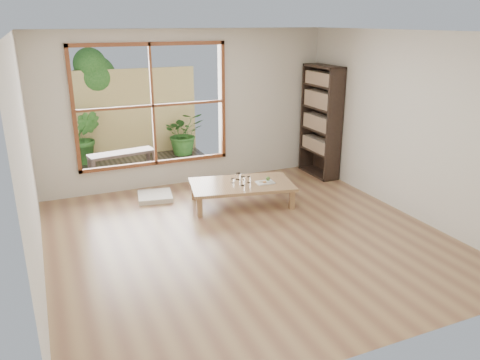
{
  "coord_description": "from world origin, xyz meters",
  "views": [
    {
      "loc": [
        -2.33,
        -5.13,
        2.73
      ],
      "look_at": [
        0.21,
        0.69,
        0.55
      ],
      "focal_mm": 35.0,
      "sensor_mm": 36.0,
      "label": 1
    }
  ],
  "objects_px": {
    "low_table": "(242,186)",
    "bookshelf": "(321,122)",
    "garden_bench": "(122,155)",
    "food_tray": "(266,181)"
  },
  "relations": [
    {
      "from": "low_table",
      "to": "garden_bench",
      "type": "bearing_deg",
      "value": 133.32
    },
    {
      "from": "bookshelf",
      "to": "food_tray",
      "type": "xyz_separation_m",
      "value": [
        -1.56,
        -0.92,
        -0.63
      ]
    },
    {
      "from": "garden_bench",
      "to": "food_tray",
      "type": "bearing_deg",
      "value": -62.75
    },
    {
      "from": "bookshelf",
      "to": "garden_bench",
      "type": "distance_m",
      "value": 3.71
    },
    {
      "from": "bookshelf",
      "to": "garden_bench",
      "type": "relative_size",
      "value": 1.58
    },
    {
      "from": "food_tray",
      "to": "garden_bench",
      "type": "xyz_separation_m",
      "value": [
        -1.77,
        2.43,
        -0.01
      ]
    },
    {
      "from": "low_table",
      "to": "bookshelf",
      "type": "relative_size",
      "value": 0.86
    },
    {
      "from": "bookshelf",
      "to": "garden_bench",
      "type": "bearing_deg",
      "value": 155.71
    },
    {
      "from": "low_table",
      "to": "bookshelf",
      "type": "bearing_deg",
      "value": 34.28
    },
    {
      "from": "bookshelf",
      "to": "low_table",
      "type": "bearing_deg",
      "value": -157.35
    }
  ]
}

